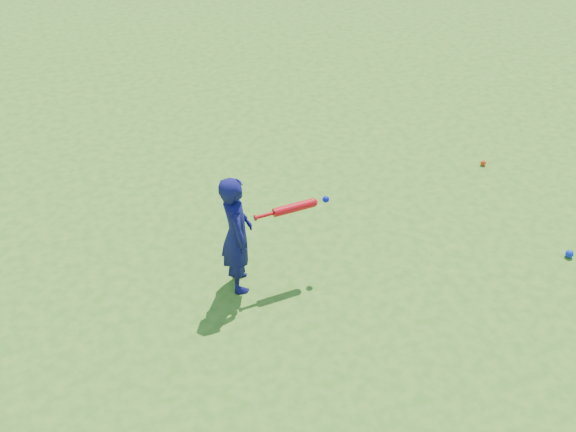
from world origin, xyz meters
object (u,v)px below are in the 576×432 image
object	(u,v)px
ground_ball_blue	(569,254)
bat_swing	(297,207)
ground_ball_red	(483,163)
child	(237,234)

from	to	relation	value
ground_ball_blue	bat_swing	bearing A→B (deg)	164.04
ground_ball_red	ground_ball_blue	size ratio (longest dim) A/B	0.82
child	ground_ball_red	xyz separation A→B (m)	(3.34, 0.97, -0.57)
child	bat_swing	size ratio (longest dim) A/B	1.64
ground_ball_red	bat_swing	world-z (taller)	bat_swing
bat_swing	child	bearing A→B (deg)	175.36
child	bat_swing	world-z (taller)	child
ground_ball_red	bat_swing	distance (m)	3.03
ground_ball_red	bat_swing	bearing A→B (deg)	-160.51
bat_swing	ground_ball_blue	bearing A→B (deg)	-19.52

